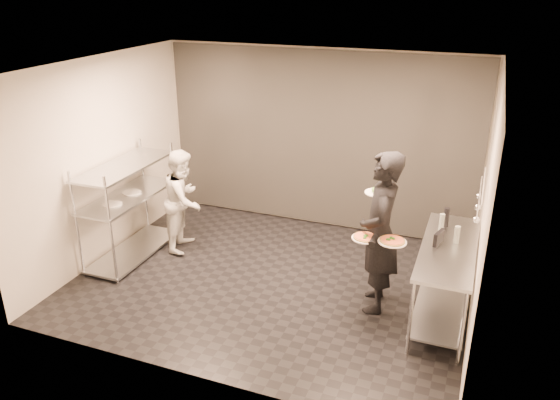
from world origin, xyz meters
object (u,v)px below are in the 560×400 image
at_px(pizza_plate_near, 365,237).
at_px(bottle_dark, 446,217).
at_px(salad_plate, 377,191).
at_px(waiter, 380,233).
at_px(pass_rack, 129,205).
at_px(pizza_plate_far, 392,241).
at_px(pos_monitor, 439,238).
at_px(prep_counter, 446,269).
at_px(bottle_clear, 457,235).
at_px(bottle_green, 442,222).
at_px(chef, 184,200).

height_order(pizza_plate_near, bottle_dark, bottle_dark).
bearing_deg(salad_plate, waiter, -66.38).
relative_size(pass_rack, pizza_plate_near, 5.33).
bearing_deg(waiter, pass_rack, -102.72).
bearing_deg(pizza_plate_far, pos_monitor, 36.98).
xyz_separation_m(prep_counter, bottle_clear, (0.06, 0.12, 0.40)).
xyz_separation_m(pos_monitor, bottle_green, (-0.01, 0.38, 0.03)).
height_order(salad_plate, bottle_clear, salad_plate).
bearing_deg(waiter, bottle_green, 114.21).
xyz_separation_m(pass_rack, bottle_dark, (4.24, 0.54, 0.27)).
height_order(pizza_plate_far, bottle_dark, bottle_dark).
height_order(waiter, salad_plate, waiter).
relative_size(pizza_plate_far, pos_monitor, 1.43).
bearing_deg(pos_monitor, chef, -170.61).
relative_size(waiter, pizza_plate_near, 6.58).
bearing_deg(pizza_plate_far, waiter, 125.52).
distance_m(pizza_plate_near, bottle_clear, 1.06).
relative_size(pizza_plate_near, pizza_plate_far, 0.94).
xyz_separation_m(pos_monitor, bottle_clear, (0.18, 0.11, 0.02)).
xyz_separation_m(waiter, chef, (-2.95, 0.56, -0.24)).
xyz_separation_m(bottle_green, bottle_clear, (0.19, -0.27, -0.00)).
bearing_deg(pizza_plate_near, bottle_green, 42.43).
bearing_deg(pizza_plate_far, prep_counter, 30.01).
relative_size(pass_rack, salad_plate, 5.43).
xyz_separation_m(bottle_green, bottle_dark, (0.04, 0.15, 0.01)).
bearing_deg(salad_plate, bottle_green, 15.96).
bearing_deg(prep_counter, chef, 172.62).
height_order(chef, bottle_green, chef).
bearing_deg(prep_counter, bottle_green, 108.36).
xyz_separation_m(chef, pos_monitor, (3.61, -0.47, 0.25)).
bearing_deg(bottle_green, pizza_plate_far, -121.99).
height_order(pass_rack, prep_counter, pass_rack).
xyz_separation_m(chef, salad_plate, (2.84, -0.31, 0.65)).
distance_m(waiter, bottle_green, 0.80).
distance_m(bottle_clear, bottle_dark, 0.45).
xyz_separation_m(pass_rack, salad_plate, (3.44, 0.18, 0.63)).
distance_m(pass_rack, prep_counter, 4.33).
distance_m(pizza_plate_far, salad_plate, 0.70).
distance_m(bottle_green, bottle_dark, 0.15).
relative_size(waiter, salad_plate, 6.71).
xyz_separation_m(pizza_plate_near, salad_plate, (0.01, 0.49, 0.38)).
bearing_deg(bottle_green, waiter, -144.22).
xyz_separation_m(salad_plate, bottle_clear, (0.95, -0.06, -0.38)).
bearing_deg(pos_monitor, prep_counter, 10.61).
distance_m(waiter, bottle_dark, 0.92).
bearing_deg(chef, waiter, -110.19).
relative_size(bottle_green, bottle_dark, 0.90).
xyz_separation_m(chef, bottle_dark, (3.64, 0.06, 0.29)).
bearing_deg(bottle_dark, pizza_plate_near, -133.67).
distance_m(bottle_green, bottle_clear, 0.33).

